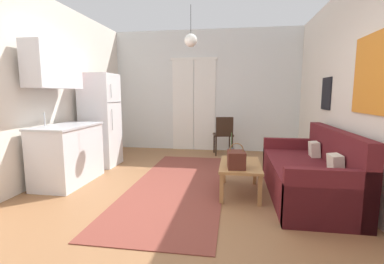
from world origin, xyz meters
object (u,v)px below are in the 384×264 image
object	(u,v)px
bamboo_vase	(231,155)
handbag	(236,159)
coffee_table	(240,167)
refrigerator	(101,120)
accent_chair	(224,133)
couch	(311,175)
pendant_lamp_far	(191,40)

from	to	relation	value
bamboo_vase	handbag	world-z (taller)	bamboo_vase
coffee_table	refrigerator	size ratio (longest dim) A/B	0.52
handbag	refrigerator	xyz separation A→B (m)	(-2.54, 1.35, 0.34)
bamboo_vase	handbag	bearing A→B (deg)	-77.21
accent_chair	coffee_table	bearing A→B (deg)	86.42
accent_chair	couch	bearing A→B (deg)	106.83
coffee_table	handbag	bearing A→B (deg)	-104.01
coffee_table	pendant_lamp_far	world-z (taller)	pendant_lamp_far
bamboo_vase	pendant_lamp_far	xyz separation A→B (m)	(-0.73, 1.01, 1.76)
couch	accent_chair	bearing A→B (deg)	118.19
refrigerator	handbag	bearing A→B (deg)	-27.98
accent_chair	pendant_lamp_far	world-z (taller)	pendant_lamp_far
refrigerator	accent_chair	xyz separation A→B (m)	(2.28, 1.23, -0.37)
coffee_table	couch	bearing A→B (deg)	0.15
pendant_lamp_far	refrigerator	bearing A→B (deg)	179.03
bamboo_vase	refrigerator	world-z (taller)	refrigerator
handbag	accent_chair	xyz separation A→B (m)	(-0.26, 2.58, -0.03)
handbag	refrigerator	bearing A→B (deg)	152.02
bamboo_vase	accent_chair	size ratio (longest dim) A/B	0.48
handbag	coffee_table	bearing A→B (deg)	75.99
refrigerator	accent_chair	world-z (taller)	refrigerator
couch	pendant_lamp_far	bearing A→B (deg)	148.82
coffee_table	bamboo_vase	xyz separation A→B (m)	(-0.13, 0.08, 0.16)
couch	refrigerator	xyz separation A→B (m)	(-3.54, 1.12, 0.58)
bamboo_vase	accent_chair	world-z (taller)	accent_chair
couch	pendant_lamp_far	distance (m)	2.89
couch	coffee_table	size ratio (longest dim) A/B	2.18
coffee_table	handbag	xyz separation A→B (m)	(-0.06, -0.23, 0.17)
refrigerator	pendant_lamp_far	bearing A→B (deg)	-0.97
refrigerator	pendant_lamp_far	distance (m)	2.24
coffee_table	accent_chair	bearing A→B (deg)	97.78
pendant_lamp_far	coffee_table	bearing A→B (deg)	-51.66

